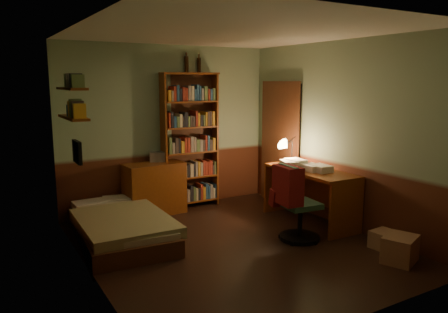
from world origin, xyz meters
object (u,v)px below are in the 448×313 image
dresser (154,189)px  bookshelf (190,141)px  desk (310,196)px  cardboard_box_a (400,249)px  cardboard_box_b (384,239)px  bed (120,217)px  office_chair (301,199)px  desk_lamp (292,146)px  mini_stereo (159,156)px

dresser → bookshelf: size_ratio=0.41×
bookshelf → desk: 2.09m
desk → dresser: bearing=141.0°
cardboard_box_a → cardboard_box_b: bearing=63.9°
bed → office_chair: bearing=-27.3°
cardboard_box_b → cardboard_box_a: bearing=-116.1°
dresser → desk_lamp: desk_lamp is taller
dresser → cardboard_box_a: 3.60m
bed → mini_stereo: 1.43m
bed → mini_stereo: (0.93, 0.92, 0.59)m
bookshelf → office_chair: (0.55, -2.10, -0.55)m
dresser → cardboard_box_b: size_ratio=2.96×
bookshelf → cardboard_box_a: size_ratio=5.37×
bed → bookshelf: 1.88m
bed → cardboard_box_a: (2.53, -2.35, -0.13)m
bed → desk_lamp: desk_lamp is taller
cardboard_box_a → cardboard_box_b: cardboard_box_a is taller
bed → desk_lamp: (2.67, -0.21, 0.77)m
bed → cardboard_box_a: size_ratio=4.77×
dresser → office_chair: 2.35m
desk_lamp → cardboard_box_b: bearing=-108.7°
mini_stereo → cardboard_box_a: size_ratio=0.68×
bed → mini_stereo: mini_stereo is taller
desk_lamp → cardboard_box_a: size_ratio=1.36×
bed → desk: 2.70m
dresser → desk: dresser is taller
desk → cardboard_box_a: 1.64m
cardboard_box_b → desk: bearing=95.6°
mini_stereo → bookshelf: (0.53, -0.04, 0.21)m
bed → desk: size_ratio=1.32×
bookshelf → office_chair: 2.24m
mini_stereo → office_chair: (1.08, -2.14, -0.34)m
mini_stereo → cardboard_box_a: 3.71m
office_chair → cardboard_box_a: 1.30m
desk → office_chair: 0.78m
office_chair → desk_lamp: bearing=62.8°
bed → mini_stereo: size_ratio=6.97×
dresser → office_chair: (1.21, -2.02, 0.14)m
bookshelf → desk_lamp: size_ratio=3.95×
dresser → bookshelf: bearing=3.8°
dresser → bookshelf: 0.96m
bed → cardboard_box_b: bearing=-31.9°
dresser → cardboard_box_b: (1.92, -2.76, -0.29)m
dresser → bookshelf: bookshelf is taller
desk_lamp → bed: bearing=155.5°
office_chair → mini_stereo: bearing=122.9°
desk → desk_lamp: size_ratio=2.66×
dresser → office_chair: office_chair is taller
desk → office_chair: size_ratio=1.36×
dresser → bookshelf: (0.66, 0.08, 0.69)m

